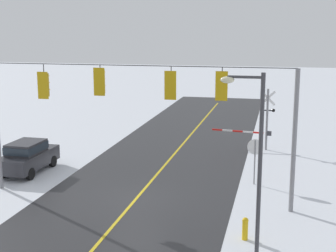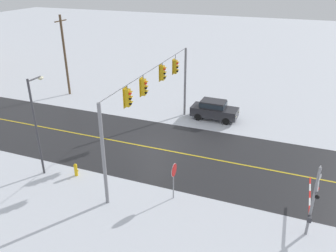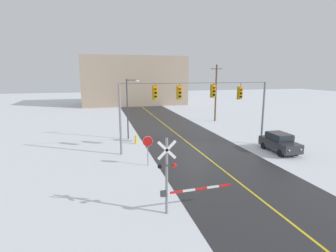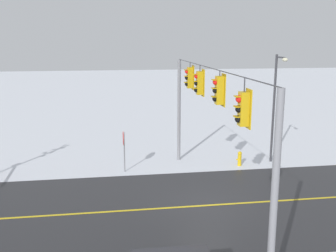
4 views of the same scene
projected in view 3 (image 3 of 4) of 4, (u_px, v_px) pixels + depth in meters
The scene contains 11 objects.
ground_plane at pixel (196, 149), 25.50m from camera, with size 160.00×160.00×0.00m, color silver.
road_asphalt at pixel (178, 135), 31.20m from camera, with size 9.00×80.00×0.01m, color #28282B.
lane_centre_line at pixel (178, 135), 31.20m from camera, with size 0.14×72.00×0.01m, color gold.
signal_span at pixel (198, 102), 24.64m from camera, with size 14.20×0.47×6.22m.
stop_sign at pixel (148, 144), 20.60m from camera, with size 0.80×0.09×2.35m.
railroad_crossing at pixel (172, 177), 13.51m from camera, with size 4.03×0.31×4.00m.
parked_car_charcoal at pixel (279, 142), 24.39m from camera, with size 1.87×4.22×1.74m.
streetlamp_near at pixel (129, 103), 28.64m from camera, with size 1.39×0.28×6.50m.
fire_hydrant at pixel (136, 139), 27.32m from camera, with size 0.24×0.31×0.88m.
utility_pole at pixel (216, 92), 39.42m from camera, with size 1.80×0.24×8.25m.
building_distant at pixel (133, 81), 61.45m from camera, with size 22.65×11.43×10.66m, color gray.
Camera 3 is at (-8.68, -23.15, 7.13)m, focal length 28.71 mm.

